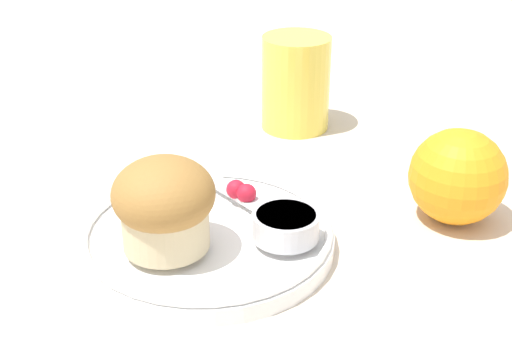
# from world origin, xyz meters

# --- Properties ---
(ground_plane) EXTENTS (3.00, 3.00, 0.00)m
(ground_plane) POSITION_xyz_m (0.00, 0.00, 0.00)
(ground_plane) COLOR beige
(plate) EXTENTS (0.20, 0.20, 0.02)m
(plate) POSITION_xyz_m (0.00, -0.03, 0.01)
(plate) COLOR white
(plate) RESTS_ON ground_plane
(muffin) EXTENTS (0.08, 0.08, 0.07)m
(muffin) POSITION_xyz_m (-0.01, -0.07, 0.06)
(muffin) COLOR beige
(muffin) RESTS_ON plate
(cream_ramekin) EXTENTS (0.05, 0.05, 0.02)m
(cream_ramekin) POSITION_xyz_m (0.06, -0.00, 0.03)
(cream_ramekin) COLOR silver
(cream_ramekin) RESTS_ON plate
(berry_pair) EXTENTS (0.03, 0.02, 0.02)m
(berry_pair) POSITION_xyz_m (-0.00, 0.02, 0.03)
(berry_pair) COLOR #B7192D
(berry_pair) RESTS_ON plate
(butter_knife) EXTENTS (0.16, 0.04, 0.00)m
(butter_knife) POSITION_xyz_m (-0.01, 0.02, 0.02)
(butter_knife) COLOR silver
(butter_knife) RESTS_ON plate
(orange_fruit) EXTENTS (0.08, 0.08, 0.08)m
(orange_fruit) POSITION_xyz_m (0.13, 0.14, 0.04)
(orange_fruit) COLOR orange
(orange_fruit) RESTS_ON ground_plane
(juice_glass) EXTENTS (0.07, 0.07, 0.10)m
(juice_glass) POSITION_xyz_m (-0.09, 0.22, 0.05)
(juice_glass) COLOR #EAD14C
(juice_glass) RESTS_ON ground_plane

